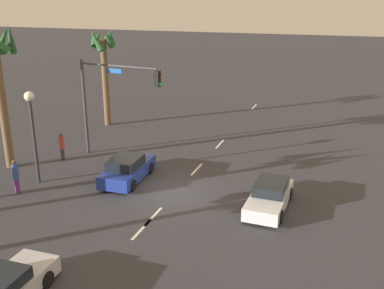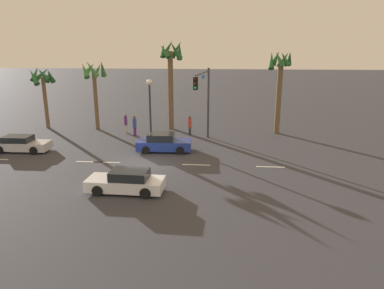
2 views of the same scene
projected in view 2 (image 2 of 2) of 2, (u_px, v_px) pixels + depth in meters
name	position (u px, v px, depth m)	size (l,w,h in m)	color
ground_plane	(145.00, 163.00, 25.71)	(220.00, 220.00, 0.00)	#333338
lane_stripe_2	(90.00, 162.00, 26.06)	(2.03, 0.14, 0.01)	silver
lane_stripe_3	(107.00, 162.00, 25.95)	(2.04, 0.14, 0.01)	silver
lane_stripe_4	(196.00, 165.00, 25.40)	(2.04, 0.14, 0.01)	silver
lane_stripe_5	(271.00, 167.00, 24.96)	(2.01, 0.14, 0.01)	silver
car_0	(163.00, 143.00, 28.61)	(4.45, 2.13, 1.46)	navy
car_1	(127.00, 182.00, 20.58)	(4.54, 1.96, 1.33)	silver
car_4	(21.00, 144.00, 28.56)	(4.53, 1.83, 1.28)	#B7B7BC
traffic_signal	(204.00, 93.00, 30.00)	(1.01, 6.01, 6.40)	#38383D
streetlamp	(150.00, 96.00, 32.45)	(0.56, 0.56, 5.35)	#2D2D33
pedestrian_0	(126.00, 123.00, 34.50)	(0.36, 0.36, 1.90)	#B2A58C
pedestrian_1	(135.00, 125.00, 33.52)	(0.41, 0.41, 1.91)	#59266B
pedestrian_2	(190.00, 125.00, 33.77)	(0.34, 0.34, 1.84)	#333338
palm_tree_0	(42.00, 81.00, 35.69)	(2.49, 2.90, 6.36)	brown
palm_tree_1	(94.00, 78.00, 34.83)	(2.68, 2.49, 7.01)	brown
palm_tree_2	(171.00, 67.00, 34.83)	(2.55, 2.89, 8.93)	brown
palm_tree_3	(280.00, 75.00, 33.18)	(2.28, 2.40, 7.92)	brown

